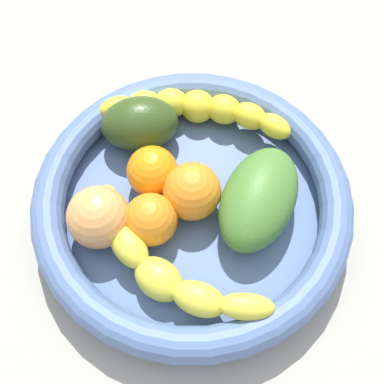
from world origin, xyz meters
TOP-DOWN VIEW (x-y plane):
  - kitchen_counter at (0.00, 0.00)cm, footprint 120.00×120.00cm
  - fruit_bowl at (0.00, 0.00)cm, footprint 34.41×34.41cm
  - banana_draped_left at (-5.88, -9.84)cm, footprint 18.90×14.88cm
  - banana_draped_right at (6.30, 6.15)cm, footprint 11.85×20.65cm
  - orange_front at (-0.01, -0.00)cm, footprint 6.22×6.22cm
  - orange_mid_left at (2.55, -4.36)cm, footprint 5.66×5.66cm
  - orange_mid_right at (5.21, 0.76)cm, footprint 5.58×5.58cm
  - avocado_dark at (1.05, -10.71)cm, footprint 10.58×9.13cm
  - mango_green at (-5.76, 4.01)cm, footprint 14.64×13.78cm
  - peach_blush at (9.83, -1.78)cm, footprint 6.53×6.53cm

SIDE VIEW (x-z plane):
  - kitchen_counter at x=0.00cm, z-range 0.00..3.00cm
  - fruit_bowl at x=0.00cm, z-range 3.08..8.34cm
  - banana_draped_left at x=-5.88cm, z-range 5.05..9.48cm
  - banana_draped_right at x=6.30cm, z-range 5.05..9.67cm
  - orange_mid_right at x=5.21cm, z-range 4.74..10.32cm
  - orange_mid_left at x=2.55cm, z-range 4.74..10.40cm
  - avocado_dark at x=1.05cm, z-range 4.74..10.75cm
  - orange_front at x=-0.01cm, z-range 4.74..10.97cm
  - mango_green at x=-5.76cm, z-range 4.74..10.98cm
  - peach_blush at x=9.83cm, z-range 4.74..11.28cm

